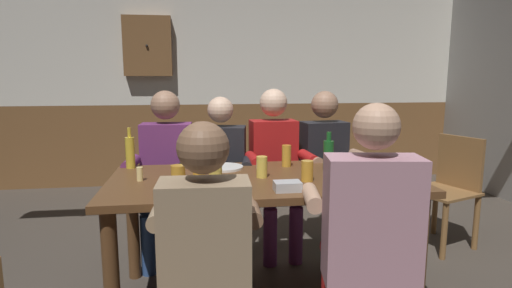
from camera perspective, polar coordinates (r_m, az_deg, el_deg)
The scene contains 22 objects.
back_wall_upper at distance 5.34m, azimuth -4.19°, elevation 14.12°, with size 5.97×0.12×1.60m, color silver.
back_wall_wainscot at distance 5.39m, azimuth -4.03°, elevation 0.16°, with size 5.97×0.12×1.01m, color brown.
dining_table at distance 2.51m, azimuth 0.91°, elevation -6.88°, with size 1.80×0.89×0.76m.
person_0 at distance 3.13m, azimuth -12.22°, elevation -3.29°, with size 0.53×0.52×1.25m.
person_1 at distance 3.13m, azimuth -4.95°, elevation -3.64°, with size 0.55×0.56×1.21m.
person_2 at distance 3.19m, azimuth 2.65°, elevation -2.77°, with size 0.50×0.51×1.26m.
person_3 at distance 3.28m, azimuth 9.75°, elevation -2.77°, with size 0.52×0.53×1.24m.
person_4 at distance 1.85m, azimuth -6.94°, elevation -13.09°, with size 0.52×0.51×1.18m.
person_5 at distance 1.98m, azimuth 15.01°, elevation -10.91°, with size 0.58×0.55×1.25m.
chair_empty_near_left at distance 3.69m, azimuth 24.84°, elevation -5.39°, with size 0.57×0.57×0.88m.
table_candle at distance 2.48m, azimuth -15.63°, elevation -3.98°, with size 0.04×0.04×0.08m, color #F9E08C.
condiment_caddy at distance 2.20m, azimuth 4.32°, elevation -5.78°, with size 0.14×0.10×0.05m, color #B2B7BC.
plate_0 at distance 2.72m, azimuth -4.40°, elevation -3.21°, with size 0.25×0.25×0.01m, color white.
bottle_0 at distance 2.67m, azimuth 9.89°, elevation -1.46°, with size 0.07×0.07×0.25m.
bottle_1 at distance 2.83m, azimuth -16.86°, elevation -1.04°, with size 0.06×0.06×0.27m.
pint_glass_0 at distance 2.77m, azimuth 4.20°, elevation -1.62°, with size 0.06×0.06×0.14m, color gold.
pint_glass_1 at distance 2.25m, azimuth -10.60°, elevation -4.50°, with size 0.08×0.08×0.13m, color gold.
pint_glass_2 at distance 2.30m, azimuth -7.79°, elevation -4.42°, with size 0.07×0.07×0.11m, color gold.
pint_glass_3 at distance 2.40m, azimuth 7.04°, elevation -3.68°, with size 0.07×0.07×0.12m, color gold.
pint_glass_4 at distance 2.12m, azimuth -5.55°, elevation -4.95°, with size 0.07×0.07×0.15m, color #E5C64C.
pint_glass_5 at distance 2.47m, azimuth 0.81°, elevation -3.15°, with size 0.06×0.06×0.13m, color #E5C64C.
wall_dart_cabinet at distance 5.22m, azimuth -14.64°, elevation 12.84°, with size 0.56×0.15×0.70m.
Camera 1 is at (-0.38, -2.26, 1.36)m, focal length 29.20 mm.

